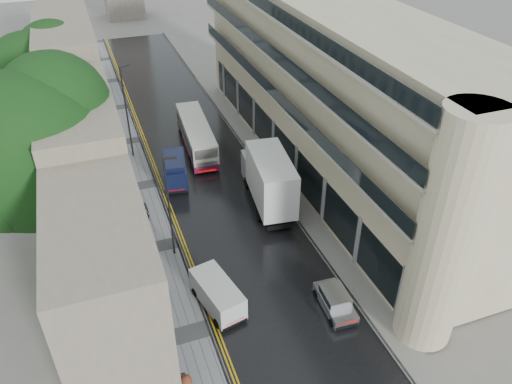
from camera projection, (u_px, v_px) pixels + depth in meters
road at (208, 174)px, 43.42m from camera, size 9.00×85.00×0.02m
left_sidewalk at (140, 186)px, 41.73m from camera, size 2.70×85.00×0.12m
right_sidewalk at (266, 163)px, 44.93m from camera, size 1.80×85.00×0.12m
old_shop_row at (80, 116)px, 39.33m from camera, size 4.50×56.00×12.00m
modern_block at (328, 89)px, 41.28m from camera, size 8.00×40.00×14.00m
tree_near at (35, 176)px, 30.15m from camera, size 10.56×10.56×13.89m
tree_far at (42, 103)px, 40.75m from camera, size 9.24×9.24×12.46m
cream_bus at (191, 151)px, 44.06m from camera, size 2.92×9.91×2.67m
white_lorry at (259, 195)px, 36.67m from camera, size 3.69×8.97×4.57m
silver_hatchback at (333, 318)px, 29.02m from camera, size 1.75×3.59×1.31m
white_van at (217, 316)px, 28.80m from camera, size 2.61×4.43×1.88m
navy_van at (165, 180)px, 40.47m from camera, size 2.62×4.90×2.37m
pedestrian at (145, 214)px, 36.75m from camera, size 0.81×0.61×2.00m
lamp_post_near at (169, 208)px, 32.47m from camera, size 0.88×0.35×7.65m
lamp_post_far at (127, 113)px, 43.54m from camera, size 0.98×0.43×8.47m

